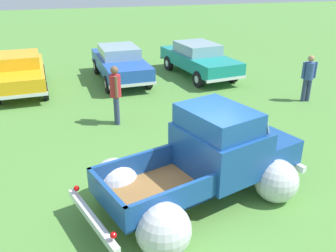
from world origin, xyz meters
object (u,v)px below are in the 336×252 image
at_px(show_car_0, 20,71).
at_px(show_car_2, 199,58).
at_px(vintage_pickup_truck, 209,163).
at_px(spectator_1, 116,91).
at_px(show_car_1, 120,62).
at_px(spectator_0, 309,76).

height_order(show_car_0, show_car_2, same).
distance_m(vintage_pickup_truck, show_car_0, 9.71).
bearing_deg(show_car_0, spectator_1, 32.26).
bearing_deg(show_car_1, spectator_0, 50.53).
xyz_separation_m(show_car_1, spectator_1, (-0.88, -4.67, 0.26)).
relative_size(spectator_0, spectator_1, 0.92).
height_order(vintage_pickup_truck, show_car_2, vintage_pickup_truck).
relative_size(vintage_pickup_truck, show_car_2, 1.04).
height_order(show_car_1, spectator_0, spectator_0).
relative_size(vintage_pickup_truck, spectator_0, 2.98).
distance_m(show_car_0, show_car_1, 3.97).
bearing_deg(show_car_0, spectator_0, 64.22).
relative_size(vintage_pickup_truck, show_car_1, 1.08).
distance_m(show_car_0, show_car_2, 7.40).
xyz_separation_m(show_car_2, spectator_1, (-4.32, -4.42, 0.26)).
xyz_separation_m(spectator_0, spectator_1, (-6.88, -0.18, 0.10)).
xyz_separation_m(show_car_1, spectator_0, (6.00, -4.50, 0.17)).
bearing_deg(show_car_1, show_car_2, 83.16).
relative_size(show_car_0, show_car_1, 0.94).
distance_m(show_car_1, spectator_0, 7.50).
xyz_separation_m(show_car_1, show_car_2, (3.45, -0.25, 0.00)).
bearing_deg(spectator_1, spectator_0, 1.76).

